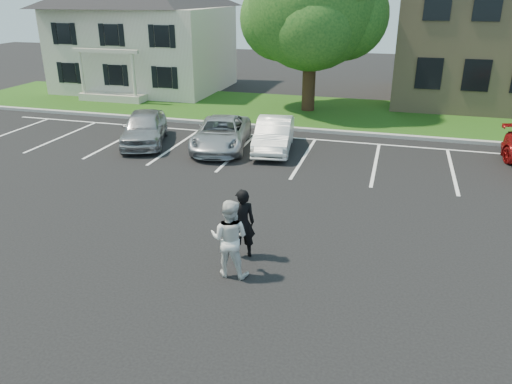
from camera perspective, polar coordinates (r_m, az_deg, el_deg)
ground_plane at (r=12.90m, az=-1.23°, el=-6.76°), size 90.00×90.00×0.00m
curb at (r=23.85m, az=7.32°, el=6.97°), size 40.00×0.30×0.15m
grass_strip at (r=27.70m, az=8.64°, el=8.95°), size 44.00×8.00×0.08m
stall_lines at (r=20.79m, az=9.79°, el=4.36°), size 34.00×5.36×0.01m
house at (r=34.93m, az=-12.68°, el=17.66°), size 10.30×9.22×7.60m
tree at (r=27.48m, az=6.62°, el=20.13°), size 7.80×7.20×8.80m
man_black_suit at (r=12.28m, az=-1.62°, el=-3.62°), size 0.78×0.69×1.81m
man_white_shirt at (r=11.50m, az=-3.05°, el=-5.30°), size 0.92×0.72×1.88m
car_silver_west at (r=22.22m, az=-12.64°, el=7.21°), size 3.02×4.55×1.44m
car_silver_minivan at (r=21.11m, az=-4.00°, el=6.68°), size 2.87×4.86×1.27m
car_white_sedan at (r=20.78m, az=2.06°, el=6.56°), size 1.95×4.19×1.33m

